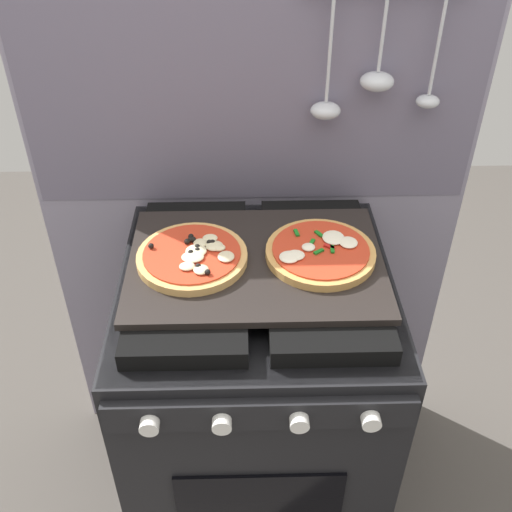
{
  "coord_description": "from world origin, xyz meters",
  "views": [
    {
      "loc": [
        -0.03,
        -1.0,
        1.7
      ],
      "look_at": [
        0.0,
        0.0,
        0.93
      ],
      "focal_mm": 42.25,
      "sensor_mm": 36.0,
      "label": 1
    }
  ],
  "objects_px": {
    "stove": "(256,401)",
    "pizza_right": "(320,252)",
    "baking_tray": "(256,263)",
    "pizza_left": "(193,255)"
  },
  "relations": [
    {
      "from": "stove",
      "to": "pizza_right",
      "type": "bearing_deg",
      "value": 3.83
    },
    {
      "from": "stove",
      "to": "baking_tray",
      "type": "bearing_deg",
      "value": 90.0
    },
    {
      "from": "baking_tray",
      "to": "pizza_left",
      "type": "distance_m",
      "value": 0.13
    },
    {
      "from": "baking_tray",
      "to": "pizza_right",
      "type": "xyz_separation_m",
      "value": [
        0.14,
        0.01,
        0.02
      ]
    },
    {
      "from": "pizza_left",
      "to": "pizza_right",
      "type": "distance_m",
      "value": 0.27
    },
    {
      "from": "stove",
      "to": "pizza_left",
      "type": "distance_m",
      "value": 0.5
    },
    {
      "from": "stove",
      "to": "baking_tray",
      "type": "distance_m",
      "value": 0.46
    },
    {
      "from": "baking_tray",
      "to": "pizza_left",
      "type": "bearing_deg",
      "value": 178.36
    },
    {
      "from": "stove",
      "to": "pizza_left",
      "type": "bearing_deg",
      "value": 177.65
    },
    {
      "from": "baking_tray",
      "to": "pizza_right",
      "type": "height_order",
      "value": "pizza_right"
    }
  ]
}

